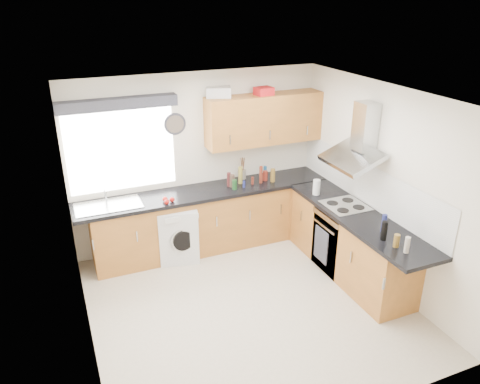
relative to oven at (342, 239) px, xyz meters
name	(u,v)px	position (x,y,z in m)	size (l,w,h in m)	color
ground_plane	(248,305)	(-1.50, -0.30, -0.42)	(3.60, 3.60, 0.00)	beige
ceiling	(250,98)	(-1.50, -0.30, 2.08)	(3.60, 3.60, 0.02)	white
wall_back	(198,161)	(-1.50, 1.50, 0.82)	(3.60, 0.02, 2.50)	silver
wall_front	(343,305)	(-1.50, -2.10, 0.82)	(3.60, 0.02, 2.50)	silver
wall_left	(78,243)	(-3.30, -0.30, 0.82)	(0.02, 3.60, 2.50)	silver
wall_right	(382,187)	(0.30, -0.30, 0.82)	(0.02, 3.60, 2.50)	silver
window	(121,150)	(-2.55, 1.49, 1.12)	(1.40, 0.02, 1.10)	silver
window_blind	(117,104)	(-2.55, 1.40, 1.76)	(1.50, 0.18, 0.14)	#2A2A32
splashback	(366,184)	(0.29, 0.00, 0.75)	(0.01, 3.00, 0.54)	white
base_cab_back	(200,222)	(-1.60, 1.21, 0.01)	(3.00, 0.58, 0.86)	brown
base_cab_corner	(298,204)	(0.00, 1.20, 0.01)	(0.60, 0.60, 0.86)	brown
base_cab_right	(349,244)	(0.01, -0.15, 0.01)	(0.58, 2.10, 0.86)	brown
worktop_back	(206,192)	(-1.50, 1.20, 0.46)	(3.60, 0.62, 0.05)	black
worktop_right	(359,217)	(0.00, -0.30, 0.46)	(0.62, 2.42, 0.05)	black
sink	(108,203)	(-2.83, 1.20, 0.52)	(0.84, 0.46, 0.10)	#ADB1B3
oven	(342,239)	(0.00, 0.00, 0.00)	(0.56, 0.58, 0.85)	black
hob_plate	(345,206)	(0.00, 0.00, 0.49)	(0.52, 0.52, 0.01)	#ADB1B3
extractor_hood	(358,141)	(0.10, 0.00, 1.34)	(0.52, 0.78, 0.66)	#ADB1B3
upper_cabinets	(264,119)	(-0.55, 1.32, 1.38)	(1.70, 0.35, 0.70)	brown
washing_machine	(178,232)	(-1.95, 1.10, -0.03)	(0.53, 0.51, 0.78)	silver
wall_clock	(175,124)	(-1.81, 1.48, 1.39)	(0.30, 0.30, 0.04)	#2A2A32
casserole	(218,92)	(-1.20, 1.42, 1.79)	(0.33, 0.24, 0.14)	silver
storage_box	(264,91)	(-0.58, 1.30, 1.78)	(0.23, 0.19, 0.11)	red
utensil_pot	(243,174)	(-0.85, 1.40, 0.55)	(0.10, 0.10, 0.14)	slate
kitchen_roll	(316,187)	(-0.15, 0.48, 0.59)	(0.10, 0.10, 0.21)	silver
tomato_cluster	(168,200)	(-2.09, 1.00, 0.52)	(0.15, 0.15, 0.07)	red
jar_0	(265,176)	(-0.57, 1.21, 0.56)	(0.07, 0.07, 0.14)	maroon
jar_1	(261,175)	(-0.67, 1.15, 0.61)	(0.05, 0.05, 0.25)	maroon
jar_2	(262,177)	(-0.61, 1.24, 0.54)	(0.04, 0.04, 0.10)	#491D1A
jar_3	(232,181)	(-1.11, 1.18, 0.57)	(0.07, 0.07, 0.18)	#412F24
jar_4	(253,181)	(-0.80, 1.15, 0.54)	(0.04, 0.04, 0.11)	#5B1F13
jar_5	(265,171)	(-0.49, 1.38, 0.56)	(0.05, 0.05, 0.15)	#1C598A
jar_6	(244,184)	(-0.96, 1.08, 0.53)	(0.04, 0.04, 0.10)	navy
jar_7	(229,179)	(-1.14, 1.21, 0.59)	(0.06, 0.06, 0.20)	#451819
jar_8	(235,185)	(-1.11, 1.07, 0.55)	(0.07, 0.07, 0.14)	#143817
jar_9	(273,175)	(-0.49, 1.12, 0.58)	(0.07, 0.07, 0.20)	brown
jar_10	(240,175)	(-0.95, 1.25, 0.61)	(0.06, 0.06, 0.25)	olive
bottle_0	(384,223)	(-0.01, -0.76, 0.60)	(0.06, 0.06, 0.22)	navy
bottle_1	(397,241)	(-0.10, -1.09, 0.56)	(0.06, 0.06, 0.15)	brown
bottle_2	(384,231)	(-0.12, -0.91, 0.60)	(0.07, 0.07, 0.22)	black
bottle_3	(407,245)	(-0.08, -1.23, 0.58)	(0.06, 0.06, 0.18)	#ABA092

